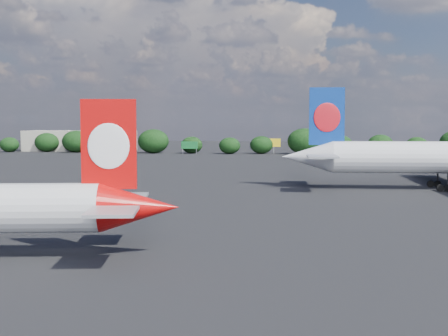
# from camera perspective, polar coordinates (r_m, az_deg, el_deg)

# --- Properties ---
(ground) EXTENTS (500.00, 500.00, 0.00)m
(ground) POSITION_cam_1_polar(r_m,az_deg,el_deg) (108.40, -5.10, -2.16)
(ground) COLOR black
(ground) RESTS_ON ground
(china_southern_airliner) EXTENTS (55.74, 52.96, 18.20)m
(china_southern_airliner) POSITION_cam_1_polar(r_m,az_deg,el_deg) (117.54, 19.57, 0.82)
(china_southern_airliner) COLOR silver
(china_southern_airliner) RESTS_ON ground
(terminal_building) EXTENTS (42.00, 16.00, 8.00)m
(terminal_building) POSITION_cam_1_polar(r_m,az_deg,el_deg) (253.20, -13.01, 2.44)
(terminal_building) COLOR #9D9788
(terminal_building) RESTS_ON ground
(highway_sign) EXTENTS (6.00, 0.30, 4.50)m
(highway_sign) POSITION_cam_1_polar(r_m,az_deg,el_deg) (225.14, -3.17, 2.09)
(highway_sign) COLOR #13612A
(highway_sign) RESTS_ON ground
(billboard_yellow) EXTENTS (5.00, 0.30, 5.50)m
(billboard_yellow) POSITION_cam_1_polar(r_m,az_deg,el_deg) (227.54, 4.56, 2.29)
(billboard_yellow) COLOR yellow
(billboard_yellow) RESTS_ON ground
(horizon_treeline) EXTENTS (201.03, 15.69, 9.33)m
(horizon_treeline) POSITION_cam_1_polar(r_m,az_deg,el_deg) (225.48, 5.07, 2.31)
(horizon_treeline) COLOR black
(horizon_treeline) RESTS_ON ground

